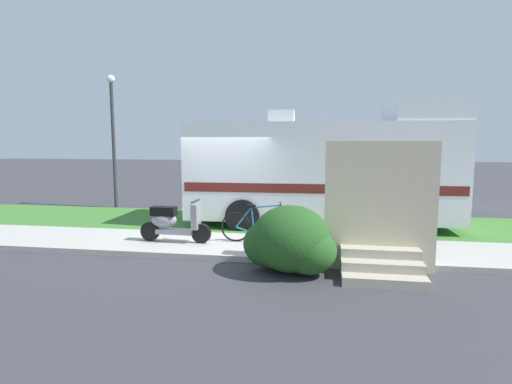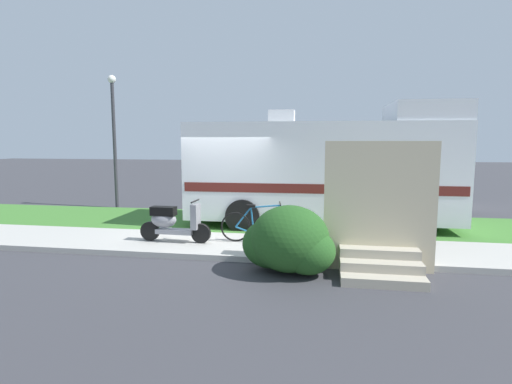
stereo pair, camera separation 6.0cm
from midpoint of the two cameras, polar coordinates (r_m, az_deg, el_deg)
ground_plane at (r=10.46m, az=-5.28°, el=-6.09°), size 80.00×80.00×0.00m
sidewalk at (r=9.33m, az=-7.13°, el=-7.39°), size 24.00×2.00×0.12m
grass_strip at (r=11.88m, az=-3.47°, el=-4.28°), size 24.00×3.40×0.08m
motorhome_rv at (r=11.44m, az=9.40°, el=3.14°), size 7.25×2.71×3.39m
scooter at (r=9.39m, az=-11.85°, el=-4.15°), size 1.67×0.50×0.97m
bicycle at (r=9.21m, az=0.37°, el=-4.70°), size 1.76×0.52×0.89m
pickup_truck_near at (r=16.13m, az=19.60°, el=1.74°), size 5.26×2.13×1.85m
porch_steps at (r=7.77m, az=16.80°, el=-3.74°), size 2.00×1.26×2.40m
bush_by_porch at (r=7.42m, az=4.49°, el=-7.06°), size 1.72×1.29×1.22m
bottle_green at (r=8.43m, az=15.72°, el=-7.88°), size 0.06×0.06×0.29m
street_lamp_post at (r=15.33m, az=-19.60°, el=8.31°), size 0.28×0.28×4.68m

